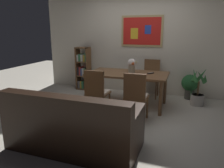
{
  "coord_description": "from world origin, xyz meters",
  "views": [
    {
      "loc": [
        1.23,
        -3.76,
        1.62
      ],
      "look_at": [
        -0.05,
        -0.16,
        0.65
      ],
      "focal_mm": 34.43,
      "sensor_mm": 36.0,
      "label": 1
    }
  ],
  "objects_px": {
    "bookshelf": "(83,70)",
    "potted_palm": "(198,92)",
    "potted_ivy": "(190,85)",
    "tv_remote": "(151,73)",
    "dining_table": "(128,77)",
    "dining_chair_near_left": "(96,89)",
    "dining_chair_near_right": "(136,93)",
    "flower_vase": "(132,65)",
    "leather_couch": "(73,128)",
    "dining_chair_far_right": "(151,75)"
  },
  "relations": [
    {
      "from": "dining_chair_far_right",
      "to": "potted_palm",
      "type": "distance_m",
      "value": 1.16
    },
    {
      "from": "potted_ivy",
      "to": "tv_remote",
      "type": "bearing_deg",
      "value": -133.81
    },
    {
      "from": "potted_ivy",
      "to": "dining_chair_near_left",
      "type": "bearing_deg",
      "value": -133.59
    },
    {
      "from": "dining_table",
      "to": "tv_remote",
      "type": "bearing_deg",
      "value": 9.48
    },
    {
      "from": "dining_chair_far_right",
      "to": "dining_chair_near_left",
      "type": "relative_size",
      "value": 1.0
    },
    {
      "from": "dining_chair_near_right",
      "to": "dining_chair_far_right",
      "type": "bearing_deg",
      "value": 90.38
    },
    {
      "from": "leather_couch",
      "to": "bookshelf",
      "type": "bearing_deg",
      "value": 114.2
    },
    {
      "from": "dining_chair_near_right",
      "to": "potted_ivy",
      "type": "xyz_separation_m",
      "value": [
        0.91,
        1.76,
        -0.18
      ]
    },
    {
      "from": "dining_chair_near_right",
      "to": "leather_couch",
      "type": "distance_m",
      "value": 1.32
    },
    {
      "from": "leather_couch",
      "to": "potted_palm",
      "type": "bearing_deg",
      "value": 55.93
    },
    {
      "from": "bookshelf",
      "to": "dining_chair_far_right",
      "type": "bearing_deg",
      "value": -1.35
    },
    {
      "from": "leather_couch",
      "to": "potted_palm",
      "type": "height_order",
      "value": "leather_couch"
    },
    {
      "from": "dining_chair_near_left",
      "to": "leather_couch",
      "type": "relative_size",
      "value": 0.51
    },
    {
      "from": "dining_chair_near_left",
      "to": "potted_ivy",
      "type": "bearing_deg",
      "value": 46.41
    },
    {
      "from": "dining_chair_far_right",
      "to": "flower_vase",
      "type": "bearing_deg",
      "value": -110.17
    },
    {
      "from": "dining_chair_near_left",
      "to": "potted_ivy",
      "type": "height_order",
      "value": "dining_chair_near_left"
    },
    {
      "from": "bookshelf",
      "to": "potted_palm",
      "type": "distance_m",
      "value": 3.0
    },
    {
      "from": "leather_couch",
      "to": "tv_remote",
      "type": "bearing_deg",
      "value": 71.18
    },
    {
      "from": "potted_palm",
      "to": "tv_remote",
      "type": "relative_size",
      "value": 5.53
    },
    {
      "from": "dining_table",
      "to": "dining_chair_near_right",
      "type": "relative_size",
      "value": 1.84
    },
    {
      "from": "dining_chair_near_left",
      "to": "tv_remote",
      "type": "xyz_separation_m",
      "value": [
        0.85,
        0.9,
        0.2
      ]
    },
    {
      "from": "dining_chair_near_right",
      "to": "potted_ivy",
      "type": "height_order",
      "value": "dining_chair_near_right"
    },
    {
      "from": "dining_chair_far_right",
      "to": "flower_vase",
      "type": "xyz_separation_m",
      "value": [
        -0.29,
        -0.79,
        0.35
      ]
    },
    {
      "from": "dining_table",
      "to": "flower_vase",
      "type": "relative_size",
      "value": 5.53
    },
    {
      "from": "dining_table",
      "to": "potted_ivy",
      "type": "distance_m",
      "value": 1.6
    },
    {
      "from": "dining_chair_far_right",
      "to": "dining_chair_near_right",
      "type": "height_order",
      "value": "same"
    },
    {
      "from": "dining_chair_near_left",
      "to": "leather_couch",
      "type": "bearing_deg",
      "value": -82.68
    },
    {
      "from": "dining_chair_far_right",
      "to": "leather_couch",
      "type": "bearing_deg",
      "value": -101.93
    },
    {
      "from": "flower_vase",
      "to": "dining_chair_far_right",
      "type": "bearing_deg",
      "value": 69.83
    },
    {
      "from": "dining_chair_near_left",
      "to": "dining_chair_near_right",
      "type": "distance_m",
      "value": 0.75
    },
    {
      "from": "dining_chair_near_right",
      "to": "bookshelf",
      "type": "height_order",
      "value": "bookshelf"
    },
    {
      "from": "dining_chair_far_right",
      "to": "flower_vase",
      "type": "height_order",
      "value": "flower_vase"
    },
    {
      "from": "dining_chair_near_right",
      "to": "potted_palm",
      "type": "distance_m",
      "value": 1.73
    },
    {
      "from": "potted_palm",
      "to": "tv_remote",
      "type": "height_order",
      "value": "potted_palm"
    },
    {
      "from": "dining_chair_far_right",
      "to": "potted_ivy",
      "type": "distance_m",
      "value": 0.94
    },
    {
      "from": "dining_chair_near_left",
      "to": "dining_chair_near_right",
      "type": "bearing_deg",
      "value": -1.01
    },
    {
      "from": "bookshelf",
      "to": "dining_chair_near_left",
      "type": "bearing_deg",
      "value": -56.23
    },
    {
      "from": "dining_table",
      "to": "potted_ivy",
      "type": "xyz_separation_m",
      "value": [
        1.28,
        0.92,
        -0.28
      ]
    },
    {
      "from": "bookshelf",
      "to": "tv_remote",
      "type": "height_order",
      "value": "bookshelf"
    },
    {
      "from": "dining_chair_near_left",
      "to": "flower_vase",
      "type": "height_order",
      "value": "flower_vase"
    },
    {
      "from": "dining_table",
      "to": "leather_couch",
      "type": "relative_size",
      "value": 0.93
    },
    {
      "from": "potted_palm",
      "to": "flower_vase",
      "type": "distance_m",
      "value": 1.57
    },
    {
      "from": "potted_palm",
      "to": "flower_vase",
      "type": "height_order",
      "value": "flower_vase"
    },
    {
      "from": "dining_chair_near_right",
      "to": "leather_couch",
      "type": "relative_size",
      "value": 0.51
    },
    {
      "from": "tv_remote",
      "to": "flower_vase",
      "type": "bearing_deg",
      "value": -174.32
    },
    {
      "from": "dining_table",
      "to": "dining_chair_near_left",
      "type": "bearing_deg",
      "value": -114.65
    },
    {
      "from": "dining_chair_near_left",
      "to": "leather_couch",
      "type": "height_order",
      "value": "dining_chair_near_left"
    },
    {
      "from": "flower_vase",
      "to": "tv_remote",
      "type": "xyz_separation_m",
      "value": [
        0.4,
        0.04,
        -0.16
      ]
    },
    {
      "from": "dining_chair_far_right",
      "to": "leather_couch",
      "type": "height_order",
      "value": "dining_chair_far_right"
    },
    {
      "from": "potted_palm",
      "to": "tv_remote",
      "type": "bearing_deg",
      "value": -156.48
    }
  ]
}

